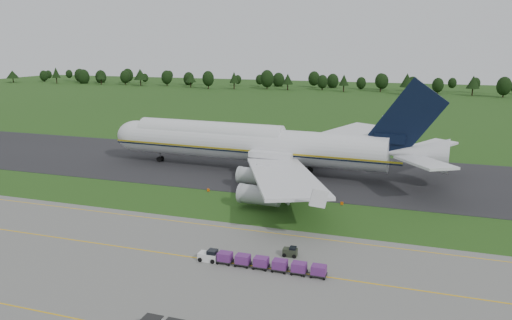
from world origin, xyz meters
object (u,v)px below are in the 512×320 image
(baggage_train, at_px, (259,262))
(edge_markers, at_px, (272,197))
(aircraft, at_px, (257,144))
(utility_cart, at_px, (290,252))

(baggage_train, height_order, edge_markers, baggage_train)
(aircraft, relative_size, utility_cart, 39.34)
(utility_cart, bearing_deg, aircraft, 113.85)
(baggage_train, distance_m, edge_markers, 30.24)
(utility_cart, relative_size, edge_markers, 0.07)
(edge_markers, bearing_deg, baggage_train, -76.65)
(aircraft, relative_size, edge_markers, 2.93)
(aircraft, xyz_separation_m, baggage_train, (16.06, -47.78, -5.41))
(edge_markers, bearing_deg, utility_cart, -68.06)
(utility_cart, xyz_separation_m, edge_markers, (-9.88, 24.52, -0.31))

